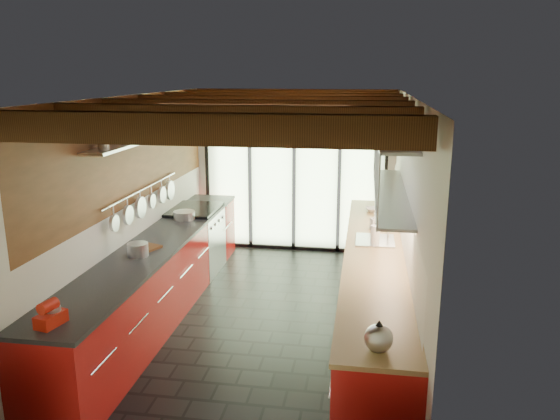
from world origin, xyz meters
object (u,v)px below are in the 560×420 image
Objects in this scene: stand_mixer at (51,315)px; soap_bottle at (375,221)px; kettle at (379,337)px; bowl at (374,210)px; paper_towel at (375,236)px.

stand_mixer reaches higher than soap_bottle.
soap_bottle is at bearing 90.00° from kettle.
stand_mixer is 1.14× the size of bowl.
soap_bottle is (2.54, 3.14, 0.02)m from stand_mixer.
paper_towel reaches higher than soap_bottle.
bowl is at bearing 90.00° from soap_bottle.
stand_mixer is 4.04m from soap_bottle.
paper_towel is (2.54, 2.45, 0.03)m from stand_mixer.
paper_towel is 0.69m from soap_bottle.
kettle is 4.05m from bowl.
stand_mixer reaches higher than bowl.
paper_towel reaches higher than stand_mixer.
kettle reaches higher than soap_bottle.
stand_mixer is 3.53m from paper_towel.
paper_towel is 1.22× the size of bowl.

